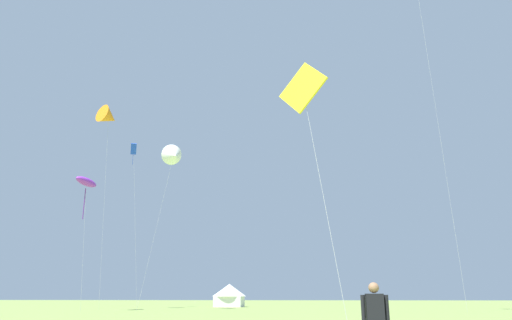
{
  "coord_description": "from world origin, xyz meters",
  "views": [
    {
      "loc": [
        4.74,
        -5.04,
        1.44
      ],
      "look_at": [
        0.0,
        32.0,
        12.16
      ],
      "focal_mm": 33.48,
      "sensor_mm": 36.0,
      "label": 1
    }
  ],
  "objects_px": {
    "kite_white_delta": "(173,155)",
    "kite_yellow_diamond": "(303,88)",
    "kite_blue_box": "(134,149)",
    "festival_tent_left": "(229,294)",
    "kite_orange_delta": "(109,117)",
    "kite_purple_parafoil": "(86,182)"
  },
  "relations": [
    {
      "from": "kite_purple_parafoil",
      "to": "kite_white_delta",
      "type": "relative_size",
      "value": 0.74
    },
    {
      "from": "kite_orange_delta",
      "to": "kite_purple_parafoil",
      "type": "distance_m",
      "value": 11.9
    },
    {
      "from": "kite_blue_box",
      "to": "festival_tent_left",
      "type": "xyz_separation_m",
      "value": [
        12.6,
        8.98,
        -19.96
      ]
    },
    {
      "from": "kite_yellow_diamond",
      "to": "festival_tent_left",
      "type": "bearing_deg",
      "value": 103.89
    },
    {
      "from": "kite_purple_parafoil",
      "to": "kite_blue_box",
      "type": "bearing_deg",
      "value": 92.19
    },
    {
      "from": "kite_blue_box",
      "to": "kite_white_delta",
      "type": "distance_m",
      "value": 13.87
    },
    {
      "from": "kite_purple_parafoil",
      "to": "kite_white_delta",
      "type": "distance_m",
      "value": 10.27
    },
    {
      "from": "festival_tent_left",
      "to": "kite_blue_box",
      "type": "bearing_deg",
      "value": -144.5
    },
    {
      "from": "kite_blue_box",
      "to": "festival_tent_left",
      "type": "bearing_deg",
      "value": 35.5
    },
    {
      "from": "kite_blue_box",
      "to": "festival_tent_left",
      "type": "distance_m",
      "value": 25.25
    },
    {
      "from": "kite_yellow_diamond",
      "to": "festival_tent_left",
      "type": "relative_size",
      "value": 2.44
    },
    {
      "from": "kite_white_delta",
      "to": "festival_tent_left",
      "type": "height_order",
      "value": "kite_white_delta"
    },
    {
      "from": "kite_white_delta",
      "to": "kite_orange_delta",
      "type": "bearing_deg",
      "value": 168.24
    },
    {
      "from": "kite_blue_box",
      "to": "kite_yellow_diamond",
      "type": "distance_m",
      "value": 50.39
    },
    {
      "from": "kite_orange_delta",
      "to": "kite_white_delta",
      "type": "bearing_deg",
      "value": -11.76
    },
    {
      "from": "kite_purple_parafoil",
      "to": "kite_yellow_diamond",
      "type": "distance_m",
      "value": 37.67
    },
    {
      "from": "kite_blue_box",
      "to": "festival_tent_left",
      "type": "relative_size",
      "value": 4.57
    },
    {
      "from": "festival_tent_left",
      "to": "kite_purple_parafoil",
      "type": "bearing_deg",
      "value": -117.79
    },
    {
      "from": "festival_tent_left",
      "to": "kite_white_delta",
      "type": "bearing_deg",
      "value": -100.86
    },
    {
      "from": "kite_orange_delta",
      "to": "kite_purple_parafoil",
      "type": "xyz_separation_m",
      "value": [
        1.07,
        -6.18,
        -10.11
      ]
    },
    {
      "from": "kite_white_delta",
      "to": "kite_yellow_diamond",
      "type": "bearing_deg",
      "value": -63.42
    },
    {
      "from": "kite_purple_parafoil",
      "to": "kite_white_delta",
      "type": "height_order",
      "value": "kite_white_delta"
    }
  ]
}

